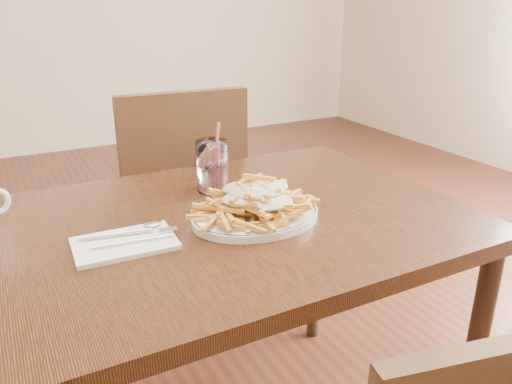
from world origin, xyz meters
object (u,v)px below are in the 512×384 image
table (214,249)px  loaded_fries (256,196)px  chair_far (180,199)px  fries_plate (256,216)px  water_glass (213,169)px

table → loaded_fries: loaded_fries is taller
chair_far → fries_plate: bearing=-94.2°
water_glass → table: bearing=-113.2°
chair_far → loaded_fries: 0.76m
chair_far → loaded_fries: bearing=-94.2°
table → fries_plate: fries_plate is taller
table → fries_plate: size_ratio=3.25×
loaded_fries → water_glass: 0.23m
chair_far → water_glass: size_ratio=5.12×
chair_far → loaded_fries: (-0.05, -0.71, 0.27)m
fries_plate → water_glass: 0.23m
fries_plate → loaded_fries: bearing=180.0°
chair_far → fries_plate: chair_far is taller
table → water_glass: (0.08, 0.18, 0.14)m
fries_plate → water_glass: bearing=92.8°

